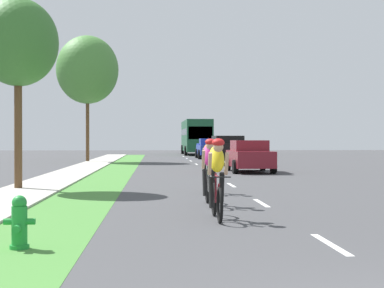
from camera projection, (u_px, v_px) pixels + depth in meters
ground_plane at (218, 177)px, 24.17m from camera, size 120.00×120.00×0.00m
grass_verge at (108, 177)px, 23.89m from camera, size 1.85×70.00×0.01m
sidewalk_concrete at (62, 177)px, 23.76m from camera, size 1.95×70.00×0.10m
lane_markings_center at (209, 171)px, 28.17m from camera, size 0.12×52.20×0.01m
fire_hydrant_green at (19, 223)px, 8.24m from camera, size 0.44×0.38×0.76m
cyclist_lead at (217, 178)px, 11.22m from camera, size 0.42×1.72×1.58m
cyclist_trailing at (209, 171)px, 13.63m from camera, size 0.42×1.72×1.58m
cyclist_distant at (208, 165)px, 16.82m from camera, size 0.42×1.72×1.58m
sedan_maroon at (249, 156)px, 27.77m from camera, size 1.98×4.30×1.52m
suv_black at (228, 149)px, 36.24m from camera, size 2.15×4.70×1.79m
pickup_blue at (210, 148)px, 47.33m from camera, size 2.22×5.10×1.64m
bus_dark_green at (196, 135)px, 59.77m from camera, size 2.78×11.60×3.48m
street_tree_near at (18, 43)px, 18.01m from camera, size 2.49×2.49×5.95m
street_tree_far at (87, 70)px, 40.41m from camera, size 4.31×4.31×8.80m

